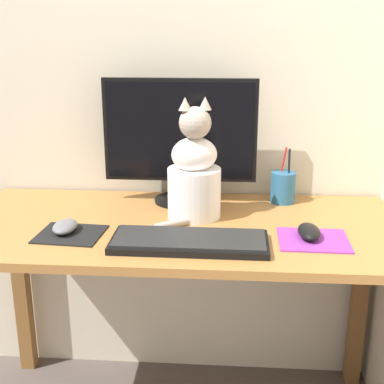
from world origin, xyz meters
The scene contains 10 objects.
wall_back centered at (0.00, 0.33, 1.25)m, with size 7.00×0.04×2.50m.
desk centered at (0.00, 0.00, 0.60)m, with size 1.30×0.60×0.70m.
monitor centered at (-0.01, 0.20, 0.92)m, with size 0.49×0.17×0.40m.
keyboard centered at (0.04, -0.16, 0.71)m, with size 0.42×0.17×0.02m.
mousepad_left centered at (-0.29, -0.11, 0.70)m, with size 0.19×0.17×0.00m.
mousepad_right centered at (0.37, -0.10, 0.70)m, with size 0.19×0.17×0.00m.
computer_mouse_left centered at (-0.31, -0.09, 0.72)m, with size 0.06×0.10×0.03m.
computer_mouse_right centered at (0.36, -0.08, 0.72)m, with size 0.06×0.11×0.03m.
cat centered at (0.04, 0.06, 0.84)m, with size 0.21×0.24×0.36m.
pen_cup centered at (0.32, 0.22, 0.75)m, with size 0.08×0.08×0.18m.
Camera 1 is at (0.14, -1.45, 1.27)m, focal length 50.00 mm.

